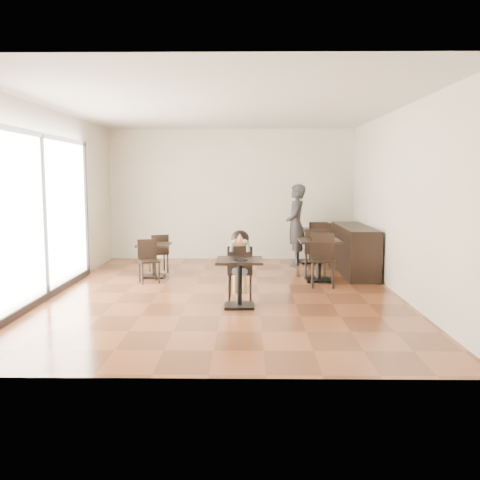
{
  "coord_description": "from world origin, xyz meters",
  "views": [
    {
      "loc": [
        0.39,
        -9.2,
        2.03
      ],
      "look_at": [
        0.27,
        -0.5,
        1.0
      ],
      "focal_mm": 40.0,
      "sensor_mm": 36.0,
      "label": 1
    }
  ],
  "objects_px": {
    "cafe_table_left": "(154,261)",
    "chair_mid_b": "(323,260)",
    "child_table": "(240,283)",
    "adult_patron": "(296,225)",
    "chair_mid_a": "(315,252)",
    "chair_back_b": "(322,245)",
    "chair_left_a": "(158,253)",
    "cafe_table_back": "(312,246)",
    "child": "(240,265)",
    "chair_left_b": "(149,261)",
    "chair_back_a": "(318,242)",
    "child_chair": "(240,272)",
    "cafe_table_mid": "(319,260)"
  },
  "relations": [
    {
      "from": "child_table",
      "to": "chair_left_b",
      "type": "distance_m",
      "value": 2.62
    },
    {
      "from": "child",
      "to": "chair_mid_a",
      "type": "height_order",
      "value": "child"
    },
    {
      "from": "cafe_table_back",
      "to": "chair_left_a",
      "type": "bearing_deg",
      "value": -158.44
    },
    {
      "from": "cafe_table_left",
      "to": "chair_left_a",
      "type": "distance_m",
      "value": 0.55
    },
    {
      "from": "child",
      "to": "adult_patron",
      "type": "xyz_separation_m",
      "value": [
        1.24,
        3.53,
        0.36
      ]
    },
    {
      "from": "child_chair",
      "to": "chair_back_a",
      "type": "relative_size",
      "value": 0.93
    },
    {
      "from": "chair_back_b",
      "to": "cafe_table_left",
      "type": "bearing_deg",
      "value": -154.42
    },
    {
      "from": "cafe_table_left",
      "to": "cafe_table_back",
      "type": "relative_size",
      "value": 0.84
    },
    {
      "from": "child_table",
      "to": "cafe_table_left",
      "type": "xyz_separation_m",
      "value": [
        -1.77,
        2.48,
        -0.04
      ]
    },
    {
      "from": "chair_back_a",
      "to": "child",
      "type": "bearing_deg",
      "value": 70.31
    },
    {
      "from": "child",
      "to": "cafe_table_mid",
      "type": "distance_m",
      "value": 2.2
    },
    {
      "from": "child",
      "to": "chair_back_b",
      "type": "bearing_deg",
      "value": 61.16
    },
    {
      "from": "cafe_table_back",
      "to": "child_table",
      "type": "bearing_deg",
      "value": -110.55
    },
    {
      "from": "chair_back_a",
      "to": "chair_mid_a",
      "type": "bearing_deg",
      "value": 85.85
    },
    {
      "from": "child_table",
      "to": "cafe_table_back",
      "type": "distance_m",
      "value": 4.68
    },
    {
      "from": "chair_mid_a",
      "to": "child_table",
      "type": "bearing_deg",
      "value": 65.62
    },
    {
      "from": "adult_patron",
      "to": "child_table",
      "type": "bearing_deg",
      "value": -11.94
    },
    {
      "from": "child_chair",
      "to": "chair_left_b",
      "type": "xyz_separation_m",
      "value": [
        -1.77,
        1.38,
        -0.04
      ]
    },
    {
      "from": "cafe_table_left",
      "to": "chair_mid_b",
      "type": "height_order",
      "value": "chair_mid_b"
    },
    {
      "from": "child_chair",
      "to": "cafe_table_mid",
      "type": "relative_size",
      "value": 1.11
    },
    {
      "from": "chair_mid_b",
      "to": "chair_left_a",
      "type": "distance_m",
      "value": 3.6
    },
    {
      "from": "adult_patron",
      "to": "chair_mid_a",
      "type": "distance_m",
      "value": 1.5
    },
    {
      "from": "cafe_table_left",
      "to": "child_chair",
      "type": "bearing_deg",
      "value": -47.46
    },
    {
      "from": "chair_back_b",
      "to": "adult_patron",
      "type": "bearing_deg",
      "value": 161.26
    },
    {
      "from": "child",
      "to": "cafe_table_left",
      "type": "xyz_separation_m",
      "value": [
        -1.77,
        1.93,
        -0.23
      ]
    },
    {
      "from": "chair_mid_b",
      "to": "cafe_table_left",
      "type": "bearing_deg",
      "value": 169.83
    },
    {
      "from": "chair_mid_b",
      "to": "chair_back_b",
      "type": "height_order",
      "value": "chair_mid_b"
    },
    {
      "from": "child",
      "to": "chair_left_b",
      "type": "xyz_separation_m",
      "value": [
        -1.77,
        1.38,
        -0.16
      ]
    },
    {
      "from": "cafe_table_left",
      "to": "chair_left_a",
      "type": "xyz_separation_m",
      "value": [
        0.0,
        0.55,
        0.07
      ]
    },
    {
      "from": "child",
      "to": "chair_left_b",
      "type": "height_order",
      "value": "child"
    },
    {
      "from": "cafe_table_back",
      "to": "chair_back_a",
      "type": "relative_size",
      "value": 0.83
    },
    {
      "from": "chair_back_a",
      "to": "chair_mid_b",
      "type": "bearing_deg",
      "value": 89.25
    },
    {
      "from": "chair_mid_a",
      "to": "chair_back_b",
      "type": "relative_size",
      "value": 1.01
    },
    {
      "from": "child_table",
      "to": "adult_patron",
      "type": "height_order",
      "value": "adult_patron"
    },
    {
      "from": "chair_mid_b",
      "to": "chair_left_a",
      "type": "bearing_deg",
      "value": 161.35
    },
    {
      "from": "child_chair",
      "to": "adult_patron",
      "type": "xyz_separation_m",
      "value": [
        1.24,
        3.53,
        0.48
      ]
    },
    {
      "from": "chair_mid_b",
      "to": "chair_back_a",
      "type": "relative_size",
      "value": 1.01
    },
    {
      "from": "child_table",
      "to": "child",
      "type": "relative_size",
      "value": 0.66
    },
    {
      "from": "child_table",
      "to": "child_chair",
      "type": "relative_size",
      "value": 0.83
    },
    {
      "from": "child_table",
      "to": "chair_back_b",
      "type": "bearing_deg",
      "value": 64.75
    },
    {
      "from": "child",
      "to": "chair_mid_a",
      "type": "distance_m",
      "value": 2.62
    },
    {
      "from": "child_chair",
      "to": "child",
      "type": "height_order",
      "value": "child"
    },
    {
      "from": "cafe_table_left",
      "to": "chair_mid_b",
      "type": "bearing_deg",
      "value": -15.32
    },
    {
      "from": "child_table",
      "to": "chair_back_a",
      "type": "bearing_deg",
      "value": 68.09
    },
    {
      "from": "chair_left_b",
      "to": "chair_back_a",
      "type": "distance_m",
      "value": 4.41
    },
    {
      "from": "adult_patron",
      "to": "chair_mid_b",
      "type": "xyz_separation_m",
      "value": [
        0.28,
        -2.5,
        -0.44
      ]
    },
    {
      "from": "chair_left_a",
      "to": "adult_patron",
      "type": "bearing_deg",
      "value": 177.08
    },
    {
      "from": "child",
      "to": "chair_left_a",
      "type": "relative_size",
      "value": 1.39
    },
    {
      "from": "chair_back_b",
      "to": "child_table",
      "type": "bearing_deg",
      "value": -110.32
    },
    {
      "from": "chair_mid_b",
      "to": "chair_back_a",
      "type": "bearing_deg",
      "value": 89.47
    }
  ]
}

